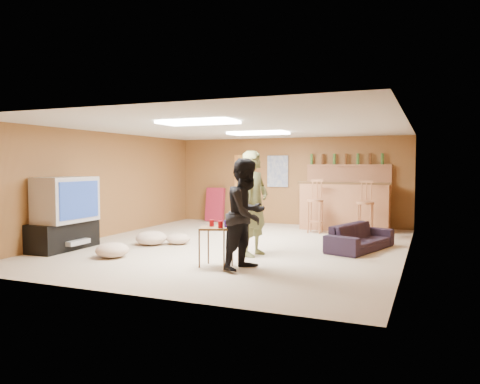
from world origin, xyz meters
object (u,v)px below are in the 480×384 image
at_px(bar_counter, 345,206).
at_px(sofa, 360,237).
at_px(person_olive, 254,203).
at_px(person_black, 247,214).
at_px(tray_table, 216,247).
at_px(tv_body, 66,199).

distance_m(bar_counter, sofa, 2.59).
height_order(person_olive, person_black, person_olive).
bearing_deg(person_black, bar_counter, 8.06).
relative_size(person_olive, tray_table, 2.95).
distance_m(person_olive, person_black, 1.04).
xyz_separation_m(tv_body, person_olive, (3.29, 0.77, -0.03)).
height_order(person_olive, tray_table, person_olive).
bearing_deg(tv_body, bar_counter, 47.00).
height_order(tv_body, bar_counter, tv_body).
distance_m(bar_counter, tray_table, 4.83).
bearing_deg(bar_counter, tv_body, -133.00).
bearing_deg(tv_body, person_black, -3.66).
xyz_separation_m(tv_body, sofa, (4.85, 1.98, -0.67)).
distance_m(bar_counter, person_black, 4.72).
bearing_deg(bar_counter, sofa, -74.13).
height_order(bar_counter, person_black, person_black).
relative_size(person_black, sofa, 1.02).
distance_m(tv_body, person_black, 3.56).
bearing_deg(person_black, tray_table, 108.21).
bearing_deg(person_black, sofa, -15.16).
xyz_separation_m(tv_body, bar_counter, (4.15, 4.45, -0.35)).
distance_m(tv_body, tray_table, 3.14).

